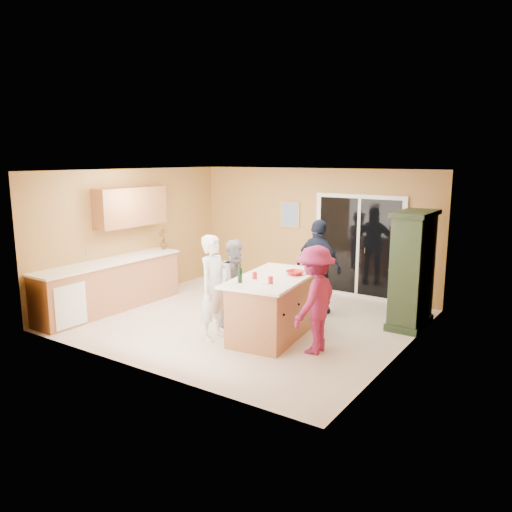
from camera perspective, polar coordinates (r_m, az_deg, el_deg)
The scene contains 22 objects.
floor at distance 8.87m, azimuth -1.17°, elevation -7.31°, with size 5.50×5.50×0.00m, color beige.
ceiling at distance 8.42m, azimuth -1.25°, elevation 9.73°, with size 5.50×5.00×0.10m, color silver.
wall_back at distance 10.67m, azimuth 6.52°, elevation 2.95°, with size 5.50×0.10×2.60m, color tan.
wall_front at distance 6.70m, azimuth -13.57°, elevation -2.18°, with size 5.50×0.10×2.60m, color tan.
wall_left at distance 10.35m, azimuth -13.79°, elevation 2.45°, with size 0.10×5.00×2.60m, color tan.
wall_right at distance 7.35m, azimuth 16.64°, elevation -1.16°, with size 0.10×5.00×2.60m, color tan.
left_cabinet_run at distance 9.62m, azimuth -16.95°, elevation -3.46°, with size 0.65×3.05×1.24m.
upper_cabinets at distance 10.02m, azimuth -14.11°, elevation 5.48°, with size 0.35×1.60×0.75m, color #AC6942.
sliding_door at distance 10.24m, azimuth 11.62°, elevation 1.04°, with size 1.90×0.07×2.10m.
framed_picture at distance 10.87m, azimuth 3.92°, elevation 4.75°, with size 0.46×0.04×0.56m.
kitchen_island at distance 7.96m, azimuth 1.95°, elevation -6.00°, with size 1.25×1.98×0.98m.
green_hutch at distance 8.72m, azimuth 17.44°, elevation -1.65°, with size 0.56×1.07×1.96m.
woman_white at distance 7.80m, azimuth -4.84°, elevation -3.61°, with size 0.60×0.40×1.65m, color silver.
woman_grey at distance 8.48m, azimuth -2.25°, elevation -3.02°, with size 0.71×0.55×1.46m, color #939496.
woman_navy at distance 9.09m, azimuth 7.14°, elevation -1.26°, with size 1.02×0.42×1.73m, color #171E34.
woman_magenta at distance 7.29m, azimuth 6.74°, elevation -4.98°, with size 1.02×0.59×1.58m, color #9C2258.
serving_bowl at distance 7.95m, azimuth 4.51°, elevation -1.91°, with size 0.28×0.28×0.07m, color red.
tulip_vase at distance 10.52m, azimuth -10.55°, elevation 1.97°, with size 0.24×0.16×0.45m, color #A21018.
tumbler_near at distance 7.37m, azimuth 1.68°, elevation -2.77°, with size 0.07×0.07×0.11m, color red.
tumbler_far at distance 7.67m, azimuth -0.14°, elevation -2.22°, with size 0.07×0.07×0.10m, color red.
wine_bottle at distance 7.42m, azimuth -1.84°, elevation -2.20°, with size 0.07×0.07×0.29m.
white_plate at distance 7.40m, azimuth 0.77°, elevation -3.09°, with size 0.19×0.19×0.01m, color white.
Camera 1 is at (4.83, -6.89, 2.81)m, focal length 35.00 mm.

